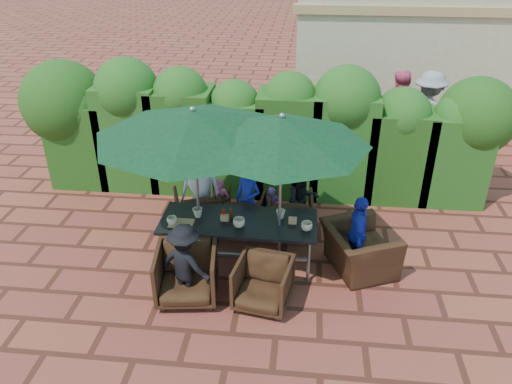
# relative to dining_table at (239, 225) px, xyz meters

# --- Properties ---
(ground) EXTENTS (80.00, 80.00, 0.00)m
(ground) POSITION_rel_dining_table_xyz_m (0.11, 0.13, -0.67)
(ground) COLOR brown
(ground) RESTS_ON ground
(dining_table) EXTENTS (2.31, 0.90, 0.75)m
(dining_table) POSITION_rel_dining_table_xyz_m (0.00, 0.00, 0.00)
(dining_table) COLOR black
(dining_table) RESTS_ON ground
(umbrella_left) EXTENTS (2.77, 2.77, 2.46)m
(umbrella_left) POSITION_rel_dining_table_xyz_m (-0.60, 0.06, 1.54)
(umbrella_left) COLOR gray
(umbrella_left) RESTS_ON ground
(umbrella_right) EXTENTS (2.40, 2.40, 2.46)m
(umbrella_right) POSITION_rel_dining_table_xyz_m (0.61, -0.07, 1.54)
(umbrella_right) COLOR gray
(umbrella_right) RESTS_ON ground
(chair_far_left) EXTENTS (0.91, 0.89, 0.75)m
(chair_far_left) POSITION_rel_dining_table_xyz_m (-0.84, 0.96, -0.30)
(chair_far_left) COLOR black
(chair_far_left) RESTS_ON ground
(chair_far_mid) EXTENTS (0.72, 0.69, 0.70)m
(chair_far_mid) POSITION_rel_dining_table_xyz_m (-0.06, 0.96, -0.33)
(chair_far_mid) COLOR black
(chair_far_mid) RESTS_ON ground
(chair_far_right) EXTENTS (0.77, 0.72, 0.76)m
(chair_far_right) POSITION_rel_dining_table_xyz_m (0.73, 0.96, -0.29)
(chair_far_right) COLOR black
(chair_far_right) RESTS_ON ground
(chair_near_left) EXTENTS (0.91, 0.87, 0.84)m
(chair_near_left) POSITION_rel_dining_table_xyz_m (-0.61, -0.86, -0.25)
(chair_near_left) COLOR black
(chair_near_left) RESTS_ON ground
(chair_near_right) EXTENTS (0.83, 0.79, 0.74)m
(chair_near_right) POSITION_rel_dining_table_xyz_m (0.45, -0.90, -0.30)
(chair_near_right) COLOR black
(chair_near_right) RESTS_ON ground
(chair_end_right) EXTENTS (1.03, 1.23, 0.91)m
(chair_end_right) POSITION_rel_dining_table_xyz_m (1.80, 0.04, -0.22)
(chair_end_right) COLOR black
(chair_end_right) RESTS_ON ground
(adult_far_left) EXTENTS (0.72, 0.47, 1.40)m
(adult_far_left) POSITION_rel_dining_table_xyz_m (-0.77, 1.00, 0.02)
(adult_far_left) COLOR silver
(adult_far_left) RESTS_ON ground
(adult_far_mid) EXTENTS (0.55, 0.51, 1.23)m
(adult_far_mid) POSITION_rel_dining_table_xyz_m (0.03, 0.87, -0.06)
(adult_far_mid) COLOR #202CB1
(adult_far_mid) RESTS_ON ground
(adult_far_right) EXTENTS (0.68, 0.57, 1.21)m
(adult_far_right) POSITION_rel_dining_table_xyz_m (0.92, 0.95, -0.07)
(adult_far_right) COLOR black
(adult_far_right) RESTS_ON ground
(adult_near_left) EXTENTS (0.84, 0.61, 1.19)m
(adult_near_left) POSITION_rel_dining_table_xyz_m (-0.59, -0.93, -0.08)
(adult_near_left) COLOR black
(adult_near_left) RESTS_ON ground
(adult_end_right) EXTENTS (0.36, 0.71, 1.21)m
(adult_end_right) POSITION_rel_dining_table_xyz_m (1.75, 0.04, -0.07)
(adult_end_right) COLOR #202CB1
(adult_end_right) RESTS_ON ground
(child_left) EXTENTS (0.32, 0.26, 0.87)m
(child_left) POSITION_rel_dining_table_xyz_m (-0.46, 1.02, -0.24)
(child_left) COLOR #EE5486
(child_left) RESTS_ON ground
(child_right) EXTENTS (0.34, 0.31, 0.77)m
(child_right) POSITION_rel_dining_table_xyz_m (0.42, 1.01, -0.29)
(child_right) COLOR #734698
(child_right) RESTS_ON ground
(pedestrian_a) EXTENTS (1.82, 1.11, 1.84)m
(pedestrian_a) POSITION_rel_dining_table_xyz_m (1.50, 4.28, 0.25)
(pedestrian_a) COLOR #227D37
(pedestrian_a) RESTS_ON ground
(pedestrian_b) EXTENTS (1.03, 0.92, 1.83)m
(pedestrian_b) POSITION_rel_dining_table_xyz_m (2.91, 4.67, 0.24)
(pedestrian_b) COLOR #EE5486
(pedestrian_b) RESTS_ON ground
(pedestrian_c) EXTENTS (1.30, 1.22, 1.91)m
(pedestrian_c) POSITION_rel_dining_table_xyz_m (3.51, 4.36, 0.28)
(pedestrian_c) COLOR gray
(pedestrian_c) RESTS_ON ground
(cup_a) EXTENTS (0.15, 0.15, 0.12)m
(cup_a) POSITION_rel_dining_table_xyz_m (-0.95, -0.20, 0.13)
(cup_a) COLOR beige
(cup_a) RESTS_ON dining_table
(cup_b) EXTENTS (0.15, 0.15, 0.14)m
(cup_b) POSITION_rel_dining_table_xyz_m (-0.62, 0.05, 0.15)
(cup_b) COLOR beige
(cup_b) RESTS_ON dining_table
(cup_c) EXTENTS (0.17, 0.17, 0.14)m
(cup_c) POSITION_rel_dining_table_xyz_m (0.03, -0.17, 0.14)
(cup_c) COLOR beige
(cup_c) RESTS_ON dining_table
(cup_d) EXTENTS (0.14, 0.14, 0.13)m
(cup_d) POSITION_rel_dining_table_xyz_m (0.61, 0.14, 0.14)
(cup_d) COLOR beige
(cup_d) RESTS_ON dining_table
(cup_e) EXTENTS (0.16, 0.16, 0.13)m
(cup_e) POSITION_rel_dining_table_xyz_m (1.00, -0.16, 0.14)
(cup_e) COLOR beige
(cup_e) RESTS_ON dining_table
(ketchup_bottle) EXTENTS (0.04, 0.04, 0.17)m
(ketchup_bottle) POSITION_rel_dining_table_xyz_m (-0.22, 0.00, 0.16)
(ketchup_bottle) COLOR #B20C0A
(ketchup_bottle) RESTS_ON dining_table
(sauce_bottle) EXTENTS (0.04, 0.04, 0.17)m
(sauce_bottle) POSITION_rel_dining_table_xyz_m (-0.12, 0.06, 0.16)
(sauce_bottle) COLOR #4C230C
(sauce_bottle) RESTS_ON dining_table
(serving_tray) EXTENTS (0.35, 0.25, 0.02)m
(serving_tray) POSITION_rel_dining_table_xyz_m (-0.81, -0.18, 0.08)
(serving_tray) COLOR #AE8254
(serving_tray) RESTS_ON dining_table
(number_block_left) EXTENTS (0.12, 0.06, 0.10)m
(number_block_left) POSITION_rel_dining_table_xyz_m (-0.20, -0.03, 0.13)
(number_block_left) COLOR tan
(number_block_left) RESTS_ON dining_table
(number_block_right) EXTENTS (0.12, 0.06, 0.10)m
(number_block_right) POSITION_rel_dining_table_xyz_m (0.80, 0.00, 0.13)
(number_block_right) COLOR tan
(number_block_right) RESTS_ON dining_table
(hedge_wall) EXTENTS (9.10, 1.60, 2.51)m
(hedge_wall) POSITION_rel_dining_table_xyz_m (-0.13, 2.45, 0.63)
(hedge_wall) COLOR #193C10
(hedge_wall) RESTS_ON ground
(building) EXTENTS (6.20, 3.08, 3.20)m
(building) POSITION_rel_dining_table_xyz_m (3.61, 7.13, 0.93)
(building) COLOR beige
(building) RESTS_ON ground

